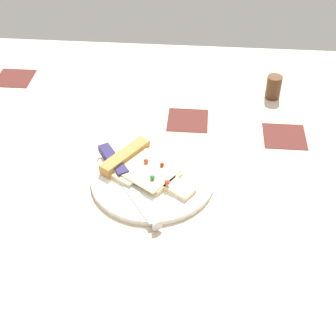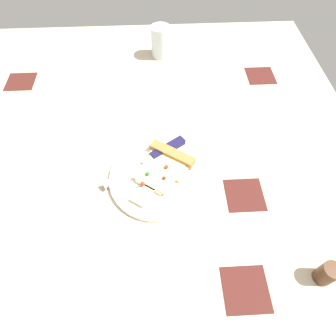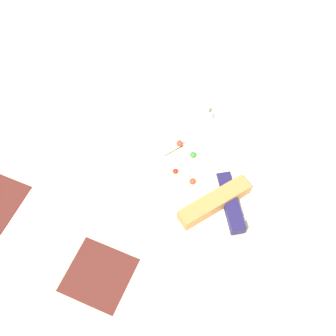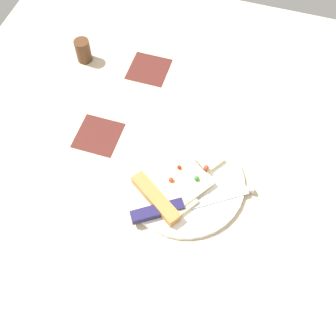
{
  "view_description": "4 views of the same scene",
  "coord_description": "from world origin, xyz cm",
  "px_view_note": "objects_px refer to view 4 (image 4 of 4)",
  "views": [
    {
      "loc": [
        -16.72,
        59.91,
        62.57
      ],
      "look_at": [
        -11.02,
        -7.62,
        3.93
      ],
      "focal_mm": 51.67,
      "sensor_mm": 36.0,
      "label": 1
    },
    {
      "loc": [
        -46.75,
        -8.77,
        59.04
      ],
      "look_at": [
        -7.37,
        -10.83,
        3.58
      ],
      "focal_mm": 30.53,
      "sensor_mm": 36.0,
      "label": 2
    },
    {
      "loc": [
        4.96,
        -46.66,
        68.4
      ],
      "look_at": [
        -11.03,
        -9.61,
        2.62
      ],
      "focal_mm": 52.49,
      "sensor_mm": 36.0,
      "label": 3
    },
    {
      "loc": [
        29.2,
        0.11,
        71.61
      ],
      "look_at": [
        -9.01,
        -11.75,
        2.57
      ],
      "focal_mm": 43.95,
      "sensor_mm": 36.0,
      "label": 4
    }
  ],
  "objects_px": {
    "knife": "(180,206)",
    "pepper_shaker": "(83,50)",
    "pizza_slice": "(173,186)",
    "plate": "(183,182)"
  },
  "relations": [
    {
      "from": "pizza_slice",
      "to": "pepper_shaker",
      "type": "height_order",
      "value": "pepper_shaker"
    },
    {
      "from": "pizza_slice",
      "to": "knife",
      "type": "distance_m",
      "value": 0.04
    },
    {
      "from": "pizza_slice",
      "to": "plate",
      "type": "bearing_deg",
      "value": 90.08
    },
    {
      "from": "knife",
      "to": "pepper_shaker",
      "type": "xyz_separation_m",
      "value": [
        -0.31,
        -0.33,
        0.01
      ]
    },
    {
      "from": "knife",
      "to": "pepper_shaker",
      "type": "relative_size",
      "value": 3.81
    },
    {
      "from": "pizza_slice",
      "to": "knife",
      "type": "height_order",
      "value": "pizza_slice"
    },
    {
      "from": "plate",
      "to": "pizza_slice",
      "type": "xyz_separation_m",
      "value": [
        0.02,
        -0.01,
        0.01
      ]
    },
    {
      "from": "pizza_slice",
      "to": "pepper_shaker",
      "type": "bearing_deg",
      "value": 172.06
    },
    {
      "from": "plate",
      "to": "pizza_slice",
      "type": "height_order",
      "value": "pizza_slice"
    },
    {
      "from": "knife",
      "to": "pepper_shaker",
      "type": "height_order",
      "value": "pepper_shaker"
    }
  ]
}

